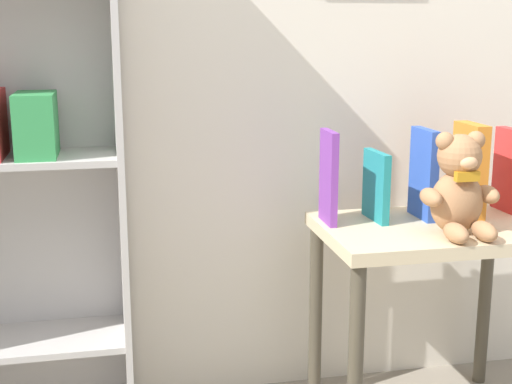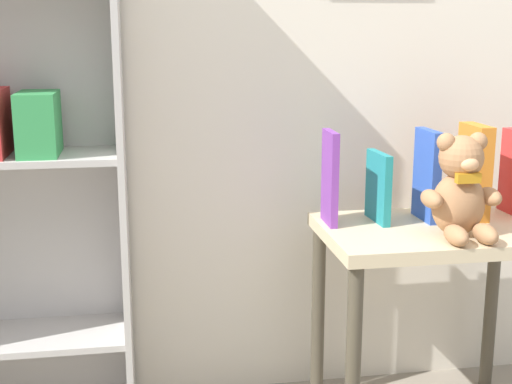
% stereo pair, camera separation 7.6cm
% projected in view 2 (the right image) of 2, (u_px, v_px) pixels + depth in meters
% --- Properties ---
extents(bookshelf_side, '(0.57, 0.26, 1.59)m').
position_uv_depth(bookshelf_side, '(16.00, 123.00, 1.90)').
color(bookshelf_side, '#BCB7B2').
rests_on(bookshelf_side, ground_plane).
extents(display_table, '(0.62, 0.42, 0.60)m').
position_uv_depth(display_table, '(434.00, 261.00, 1.98)').
color(display_table, beige).
rests_on(display_table, ground_plane).
extents(teddy_bear, '(0.21, 0.19, 0.27)m').
position_uv_depth(teddy_bear, '(461.00, 190.00, 1.84)').
color(teddy_bear, '#A8754C').
rests_on(teddy_bear, display_table).
extents(book_standing_purple, '(0.02, 0.12, 0.26)m').
position_uv_depth(book_standing_purple, '(330.00, 178.00, 1.96)').
color(book_standing_purple, purple).
rests_on(book_standing_purple, display_table).
extents(book_standing_teal, '(0.03, 0.15, 0.20)m').
position_uv_depth(book_standing_teal, '(378.00, 187.00, 1.99)').
color(book_standing_teal, teal).
rests_on(book_standing_teal, display_table).
extents(book_standing_blue, '(0.03, 0.14, 0.26)m').
position_uv_depth(book_standing_blue, '(427.00, 175.00, 2.01)').
color(book_standing_blue, '#2D51B7').
rests_on(book_standing_blue, display_table).
extents(book_standing_orange, '(0.04, 0.14, 0.27)m').
position_uv_depth(book_standing_orange, '(474.00, 172.00, 2.03)').
color(book_standing_orange, orange).
rests_on(book_standing_orange, display_table).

